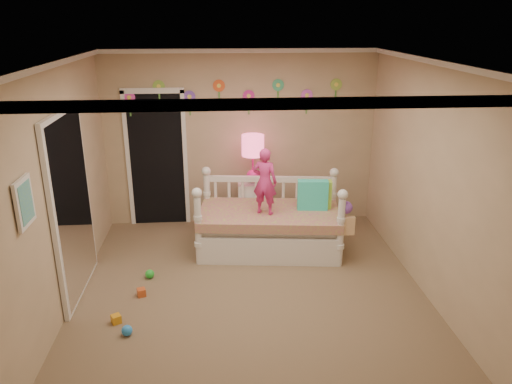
{
  "coord_description": "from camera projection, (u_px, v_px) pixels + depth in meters",
  "views": [
    {
      "loc": [
        -0.33,
        -4.89,
        3.02
      ],
      "look_at": [
        0.1,
        0.6,
        1.05
      ],
      "focal_mm": 34.48,
      "sensor_mm": 36.0,
      "label": 1
    }
  ],
  "objects": [
    {
      "name": "daybed",
      "position": [
        269.0,
        214.0,
        6.6
      ],
      "size": [
        2.0,
        1.23,
        1.03
      ],
      "primitive_type": null,
      "rotation": [
        0.0,
        0.0,
        -0.11
      ],
      "color": "white",
      "rests_on": "floor"
    },
    {
      "name": "toy_scatter",
      "position": [
        143.0,
        303.0,
        5.4
      ],
      "size": [
        0.89,
        1.35,
        0.11
      ],
      "primitive_type": null,
      "rotation": [
        0.0,
        0.0,
        -0.07
      ],
      "color": "#996666",
      "rests_on": "floor"
    },
    {
      "name": "table_lamp",
      "position": [
        253.0,
        151.0,
        7.03
      ],
      "size": [
        0.32,
        0.32,
        0.71
      ],
      "color": "#DF1D84",
      "rests_on": "nightstand"
    },
    {
      "name": "pillow_lime",
      "position": [
        316.0,
        194.0,
        6.62
      ],
      "size": [
        0.42,
        0.2,
        0.38
      ],
      "primitive_type": "cube",
      "rotation": [
        0.0,
        0.0,
        -0.13
      ],
      "color": "#ADE646",
      "rests_on": "daybed"
    },
    {
      "name": "closet_doorway",
      "position": [
        157.0,
        158.0,
        7.29
      ],
      "size": [
        0.9,
        0.04,
        2.07
      ],
      "primitive_type": "cube",
      "color": "black",
      "rests_on": "back_wall"
    },
    {
      "name": "wall_picture",
      "position": [
        24.0,
        202.0,
        4.12
      ],
      "size": [
        0.05,
        0.34,
        0.42
      ],
      "primitive_type": "cube",
      "color": "white",
      "rests_on": "left_wall"
    },
    {
      "name": "hanging_bag",
      "position": [
        346.0,
        219.0,
        6.14
      ],
      "size": [
        0.2,
        0.16,
        0.36
      ],
      "primitive_type": null,
      "color": "beige",
      "rests_on": "daybed"
    },
    {
      "name": "left_wall",
      "position": [
        57.0,
        194.0,
        5.04
      ],
      "size": [
        0.01,
        4.5,
        2.6
      ],
      "primitive_type": "cube",
      "color": "tan",
      "rests_on": "floor"
    },
    {
      "name": "pillow_turquoise",
      "position": [
        313.0,
        195.0,
        6.55
      ],
      "size": [
        0.41,
        0.18,
        0.4
      ],
      "primitive_type": "cube",
      "rotation": [
        0.0,
        0.0,
        -0.11
      ],
      "color": "#29D1A8",
      "rests_on": "daybed"
    },
    {
      "name": "ceiling",
      "position": [
        251.0,
        62.0,
        4.75
      ],
      "size": [
        4.0,
        4.5,
        0.01
      ],
      "primitive_type": "cube",
      "color": "white",
      "rests_on": "floor"
    },
    {
      "name": "back_wall",
      "position": [
        241.0,
        139.0,
        7.3
      ],
      "size": [
        4.0,
        0.01,
        2.6
      ],
      "primitive_type": "cube",
      "color": "tan",
      "rests_on": "floor"
    },
    {
      "name": "flower_decals",
      "position": [
        234.0,
        96.0,
        7.07
      ],
      "size": [
        3.4,
        0.02,
        0.5
      ],
      "primitive_type": null,
      "color": "#B2668C",
      "rests_on": "back_wall"
    },
    {
      "name": "floor",
      "position": [
        251.0,
        296.0,
        5.63
      ],
      "size": [
        4.0,
        4.5,
        0.01
      ],
      "primitive_type": "cube",
      "color": "#7F684C",
      "rests_on": "ground"
    },
    {
      "name": "mirror_closet",
      "position": [
        72.0,
        206.0,
        5.41
      ],
      "size": [
        0.07,
        1.3,
        2.1
      ],
      "primitive_type": "cube",
      "color": "white",
      "rests_on": "left_wall"
    },
    {
      "name": "crown_molding",
      "position": [
        251.0,
        66.0,
        4.76
      ],
      "size": [
        4.0,
        4.5,
        0.06
      ],
      "primitive_type": null,
      "color": "white",
      "rests_on": "ceiling"
    },
    {
      "name": "child",
      "position": [
        265.0,
        181.0,
        6.32
      ],
      "size": [
        0.38,
        0.33,
        0.88
      ],
      "primitive_type": "imported",
      "rotation": [
        0.0,
        0.0,
        2.72
      ],
      "color": "#D93181",
      "rests_on": "daybed"
    },
    {
      "name": "nightstand",
      "position": [
        253.0,
        206.0,
        7.31
      ],
      "size": [
        0.45,
        0.34,
        0.73
      ],
      "primitive_type": "cube",
      "rotation": [
        0.0,
        0.0,
        -0.02
      ],
      "color": "white",
      "rests_on": "floor"
    },
    {
      "name": "right_wall",
      "position": [
        434.0,
        184.0,
        5.34
      ],
      "size": [
        0.01,
        4.5,
        2.6
      ],
      "primitive_type": "cube",
      "color": "tan",
      "rests_on": "floor"
    }
  ]
}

